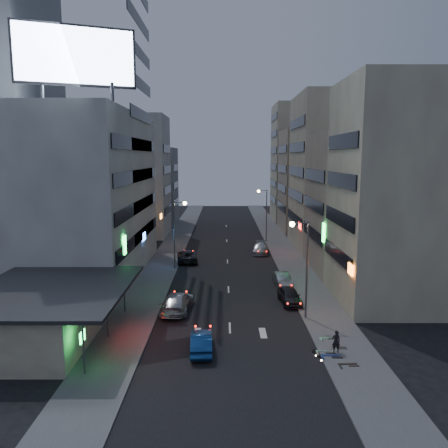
{
  "coord_description": "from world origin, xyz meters",
  "views": [
    {
      "loc": [
        -0.48,
        -28.5,
        13.25
      ],
      "look_at": [
        -0.45,
        18.48,
        6.01
      ],
      "focal_mm": 35.0,
      "sensor_mm": 36.0,
      "label": 1
    }
  ],
  "objects_px": {
    "scooter_black_a": "(357,355)",
    "scooter_silver_b": "(334,330)",
    "parked_car_right_far": "(261,248)",
    "person": "(336,341)",
    "scooter_silver_a": "(334,343)",
    "scooter_blue": "(341,346)",
    "road_car_blue": "(201,342)",
    "parked_car_right_mid": "(283,280)",
    "parked_car_left": "(187,256)",
    "road_car_silver": "(177,302)",
    "parked_car_right_near": "(290,296)",
    "scooter_black_b": "(347,340)"
  },
  "relations": [
    {
      "from": "parked_car_right_mid",
      "to": "scooter_black_b",
      "type": "height_order",
      "value": "parked_car_right_mid"
    },
    {
      "from": "scooter_silver_a",
      "to": "scooter_blue",
      "type": "height_order",
      "value": "scooter_blue"
    },
    {
      "from": "road_car_blue",
      "to": "person",
      "type": "height_order",
      "value": "person"
    },
    {
      "from": "parked_car_right_mid",
      "to": "scooter_black_b",
      "type": "distance_m",
      "value": 15.01
    },
    {
      "from": "road_car_silver",
      "to": "scooter_silver_b",
      "type": "height_order",
      "value": "road_car_silver"
    },
    {
      "from": "road_car_blue",
      "to": "scooter_silver_b",
      "type": "relative_size",
      "value": 2.41
    },
    {
      "from": "person",
      "to": "scooter_black_b",
      "type": "distance_m",
      "value": 1.3
    },
    {
      "from": "scooter_black_a",
      "to": "parked_car_right_far",
      "type": "bearing_deg",
      "value": 2.93
    },
    {
      "from": "road_car_silver",
      "to": "scooter_silver_b",
      "type": "distance_m",
      "value": 13.48
    },
    {
      "from": "parked_car_right_mid",
      "to": "road_car_blue",
      "type": "bearing_deg",
      "value": -120.46
    },
    {
      "from": "scooter_black_a",
      "to": "scooter_silver_b",
      "type": "xyz_separation_m",
      "value": [
        -0.42,
        4.17,
        -0.04
      ]
    },
    {
      "from": "parked_car_right_mid",
      "to": "road_car_silver",
      "type": "bearing_deg",
      "value": -148.18
    },
    {
      "from": "parked_car_right_far",
      "to": "scooter_black_b",
      "type": "relative_size",
      "value": 2.98
    },
    {
      "from": "scooter_silver_a",
      "to": "scooter_silver_b",
      "type": "xyz_separation_m",
      "value": [
        0.57,
        2.38,
        -0.05
      ]
    },
    {
      "from": "scooter_black_a",
      "to": "parked_car_right_near",
      "type": "bearing_deg",
      "value": 8.97
    },
    {
      "from": "scooter_black_a",
      "to": "scooter_silver_a",
      "type": "height_order",
      "value": "scooter_silver_a"
    },
    {
      "from": "parked_car_right_far",
      "to": "scooter_silver_b",
      "type": "distance_m",
      "value": 28.84
    },
    {
      "from": "scooter_silver_b",
      "to": "scooter_silver_a",
      "type": "bearing_deg",
      "value": 157.85
    },
    {
      "from": "road_car_blue",
      "to": "scooter_silver_b",
      "type": "bearing_deg",
      "value": -170.03
    },
    {
      "from": "parked_car_right_near",
      "to": "road_car_blue",
      "type": "xyz_separation_m",
      "value": [
        -7.56,
        -9.97,
        -0.04
      ]
    },
    {
      "from": "parked_car_right_near",
      "to": "person",
      "type": "distance_m",
      "value": 10.49
    },
    {
      "from": "road_car_blue",
      "to": "scooter_black_b",
      "type": "xyz_separation_m",
      "value": [
        10.11,
        0.44,
        -0.06
      ]
    },
    {
      "from": "road_car_blue",
      "to": "scooter_blue",
      "type": "bearing_deg",
      "value": 172.27
    },
    {
      "from": "scooter_silver_a",
      "to": "scooter_blue",
      "type": "xyz_separation_m",
      "value": [
        0.3,
        -0.62,
        0.05
      ]
    },
    {
      "from": "road_car_silver",
      "to": "scooter_silver_b",
      "type": "xyz_separation_m",
      "value": [
        12.17,
        -5.78,
        -0.17
      ]
    },
    {
      "from": "parked_car_left",
      "to": "road_car_silver",
      "type": "relative_size",
      "value": 0.95
    },
    {
      "from": "person",
      "to": "scooter_black_a",
      "type": "distance_m",
      "value": 1.86
    },
    {
      "from": "parked_car_right_mid",
      "to": "scooter_black_a",
      "type": "relative_size",
      "value": 2.29
    },
    {
      "from": "road_car_silver",
      "to": "scooter_blue",
      "type": "height_order",
      "value": "road_car_silver"
    },
    {
      "from": "road_car_blue",
      "to": "person",
      "type": "bearing_deg",
      "value": 174.78
    },
    {
      "from": "scooter_black_a",
      "to": "scooter_blue",
      "type": "relative_size",
      "value": 0.92
    },
    {
      "from": "parked_car_right_mid",
      "to": "road_car_blue",
      "type": "relative_size",
      "value": 1.03
    },
    {
      "from": "parked_car_left",
      "to": "person",
      "type": "xyz_separation_m",
      "value": [
        12.3,
        -26.44,
        0.15
      ]
    },
    {
      "from": "scooter_black_b",
      "to": "scooter_black_a",
      "type": "bearing_deg",
      "value": -174.54
    },
    {
      "from": "parked_car_right_far",
      "to": "scooter_black_b",
      "type": "xyz_separation_m",
      "value": [
        3.44,
        -30.43,
        -0.09
      ]
    },
    {
      "from": "parked_car_left",
      "to": "scooter_black_b",
      "type": "relative_size",
      "value": 3.22
    },
    {
      "from": "scooter_blue",
      "to": "scooter_silver_b",
      "type": "xyz_separation_m",
      "value": [
        0.27,
        3.01,
        -0.09
      ]
    },
    {
      "from": "person",
      "to": "scooter_silver_b",
      "type": "xyz_separation_m",
      "value": [
        0.52,
        2.58,
        -0.25
      ]
    },
    {
      "from": "scooter_silver_b",
      "to": "scooter_blue",
      "type": "bearing_deg",
      "value": 166.16
    },
    {
      "from": "person",
      "to": "scooter_silver_b",
      "type": "relative_size",
      "value": 0.9
    },
    {
      "from": "road_car_silver",
      "to": "parked_car_left",
      "type": "bearing_deg",
      "value": -83.16
    },
    {
      "from": "person",
      "to": "scooter_silver_a",
      "type": "bearing_deg",
      "value": -75.8
    },
    {
      "from": "parked_car_right_far",
      "to": "scooter_black_b",
      "type": "distance_m",
      "value": 30.62
    },
    {
      "from": "parked_car_right_near",
      "to": "scooter_black_a",
      "type": "relative_size",
      "value": 2.28
    },
    {
      "from": "parked_car_right_far",
      "to": "scooter_silver_b",
      "type": "height_order",
      "value": "parked_car_right_far"
    },
    {
      "from": "parked_car_right_near",
      "to": "road_car_blue",
      "type": "bearing_deg",
      "value": -132.38
    },
    {
      "from": "parked_car_right_far",
      "to": "road_car_silver",
      "type": "height_order",
      "value": "road_car_silver"
    },
    {
      "from": "parked_car_right_mid",
      "to": "parked_car_left",
      "type": "height_order",
      "value": "parked_car_left"
    },
    {
      "from": "parked_car_right_near",
      "to": "scooter_black_b",
      "type": "distance_m",
      "value": 9.86
    },
    {
      "from": "scooter_black_a",
      "to": "parked_car_left",
      "type": "bearing_deg",
      "value": 22.26
    }
  ]
}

